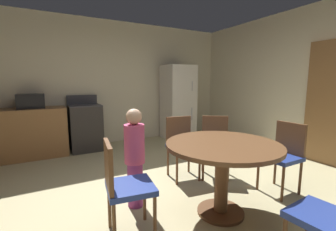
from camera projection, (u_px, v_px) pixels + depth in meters
ground_plane at (176, 207)px, 2.51m from camera, size 14.00×14.00×0.00m
wall_back at (105, 83)px, 5.03m from camera, size 6.18×0.12×2.70m
wall_right at (313, 83)px, 4.00m from camera, size 0.12×5.64×2.70m
kitchen_counter at (7, 135)px, 3.96m from camera, size 1.93×0.60×0.90m
oven_range at (86, 127)px, 4.58m from camera, size 0.60×0.60×1.10m
refrigerator at (178, 102)px, 5.48m from camera, size 0.68×0.68×1.76m
microwave at (31, 101)px, 4.06m from camera, size 0.44×0.32×0.26m
door_panelled at (333, 104)px, 3.65m from camera, size 0.05×0.84×2.04m
dining_table at (222, 158)px, 2.30m from camera, size 1.15×1.15×0.76m
chair_east at (284, 153)px, 2.80m from camera, size 0.41×0.41×0.87m
chair_north at (182, 143)px, 3.25m from camera, size 0.45×0.45×0.87m
chair_west at (123, 183)px, 1.96m from camera, size 0.45×0.45×0.87m
chair_northeast at (215, 142)px, 3.31m from camera, size 0.56×0.56×0.87m
person_child at (135, 156)px, 2.45m from camera, size 0.31×0.31×1.09m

